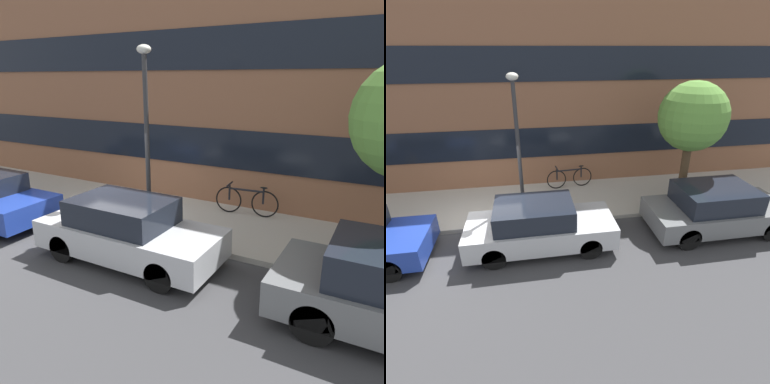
{
  "view_description": "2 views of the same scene",
  "coord_description": "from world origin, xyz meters",
  "views": [
    {
      "loc": [
        6.28,
        -6.76,
        3.73
      ],
      "look_at": [
        2.28,
        0.55,
        1.18
      ],
      "focal_mm": 35.0,
      "sensor_mm": 36.0,
      "label": 1
    },
    {
      "loc": [
        1.49,
        -7.97,
        4.99
      ],
      "look_at": [
        2.89,
        0.14,
        1.0
      ],
      "focal_mm": 28.0,
      "sensor_mm": 36.0,
      "label": 2
    }
  ],
  "objects": [
    {
      "name": "ground_plane",
      "position": [
        0.0,
        0.0,
        0.0
      ],
      "size": [
        56.0,
        56.0,
        0.0
      ],
      "primitive_type": "plane",
      "color": "#38383A"
    },
    {
      "name": "sidewalk_strip",
      "position": [
        0.0,
        1.48,
        0.07
      ],
      "size": [
        28.0,
        2.95,
        0.13
      ],
      "color": "#A8A399",
      "rests_on": "ground_plane"
    },
    {
      "name": "rowhouse_facade",
      "position": [
        0.0,
        3.4,
        4.08
      ],
      "size": [
        28.0,
        1.02,
        8.15
      ],
      "color": "brown",
      "rests_on": "ground_plane"
    },
    {
      "name": "parked_car_silver",
      "position": [
        1.63,
        -1.05,
        0.66
      ],
      "size": [
        3.93,
        1.64,
        1.34
      ],
      "color": "#B2B5BA",
      "rests_on": "ground_plane"
    },
    {
      "name": "fire_hydrant",
      "position": [
        -3.57,
        0.41,
        0.53
      ],
      "size": [
        0.57,
        0.32,
        0.79
      ],
      "color": "gold",
      "rests_on": "sidewalk_strip"
    },
    {
      "name": "bicycle",
      "position": [
        2.95,
        2.4,
        0.55
      ],
      "size": [
        1.75,
        0.44,
        0.84
      ],
      "rotation": [
        0.0,
        0.0,
        3.24
      ],
      "color": "black",
      "rests_on": "sidewalk_strip"
    },
    {
      "name": "lamp_post",
      "position": [
        1.22,
        0.33,
        2.8
      ],
      "size": [
        0.32,
        0.32,
        4.29
      ],
      "color": "#2D2D30",
      "rests_on": "sidewalk_strip"
    }
  ]
}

